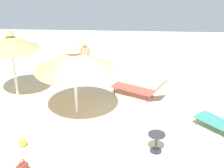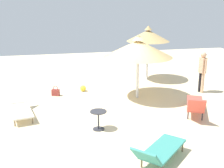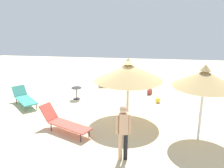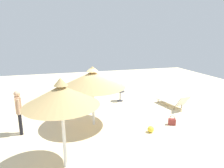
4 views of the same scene
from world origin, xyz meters
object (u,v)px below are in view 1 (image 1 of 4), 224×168
object	(u,v)px
parasol_umbrella_far_left	(74,61)
person_standing_near_left	(85,59)
handbag	(22,168)
parasol_umbrella_edge	(11,42)
side_table_round	(156,140)
beach_ball	(22,142)
lounge_chair_back	(140,89)

from	to	relation	value
parasol_umbrella_far_left	person_standing_near_left	distance (m)	3.11
parasol_umbrella_far_left	handbag	world-z (taller)	parasol_umbrella_far_left
parasol_umbrella_edge	side_table_round	size ratio (longest dim) A/B	4.50
parasol_umbrella_far_left	handbag	size ratio (longest dim) A/B	6.36
side_table_round	person_standing_near_left	bearing A→B (deg)	118.52
parasol_umbrella_far_left	side_table_round	distance (m)	3.81
handbag	parasol_umbrella_edge	bearing A→B (deg)	109.17
parasol_umbrella_edge	beach_ball	xyz separation A→B (m)	(1.25, -3.43, -2.10)
parasol_umbrella_edge	beach_ball	bearing A→B (deg)	-70.02
parasol_umbrella_edge	handbag	world-z (taller)	parasol_umbrella_edge
handbag	beach_ball	distance (m)	1.27
parasol_umbrella_far_left	parasol_umbrella_edge	xyz separation A→B (m)	(-2.61, 1.35, 0.18)
handbag	side_table_round	bearing A→B (deg)	17.52
person_standing_near_left	handbag	world-z (taller)	person_standing_near_left
handbag	lounge_chair_back	bearing A→B (deg)	54.80
lounge_chair_back	side_table_round	size ratio (longest dim) A/B	3.62
person_standing_near_left	side_table_round	bearing A→B (deg)	-61.48
parasol_umbrella_edge	side_table_round	xyz separation A→B (m)	(5.31, -3.47, -1.82)
parasol_umbrella_far_left	beach_ball	size ratio (longest dim) A/B	10.45
parasol_umbrella_far_left	side_table_round	xyz separation A→B (m)	(2.70, -2.12, -1.64)
person_standing_near_left	side_table_round	distance (m)	5.79
parasol_umbrella_far_left	parasol_umbrella_edge	bearing A→B (deg)	152.65
beach_ball	parasol_umbrella_far_left	bearing A→B (deg)	56.71
person_standing_near_left	beach_ball	bearing A→B (deg)	-104.71
beach_ball	person_standing_near_left	bearing A→B (deg)	75.29
parasol_umbrella_edge	side_table_round	bearing A→B (deg)	-33.17
beach_ball	lounge_chair_back	bearing A→B (deg)	43.37
parasol_umbrella_far_left	side_table_round	world-z (taller)	parasol_umbrella_far_left
parasol_umbrella_far_left	parasol_umbrella_edge	size ratio (longest dim) A/B	1.01
parasol_umbrella_edge	lounge_chair_back	distance (m)	5.24
lounge_chair_back	handbag	distance (m)	5.73
parasol_umbrella_far_left	person_standing_near_left	world-z (taller)	parasol_umbrella_far_left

